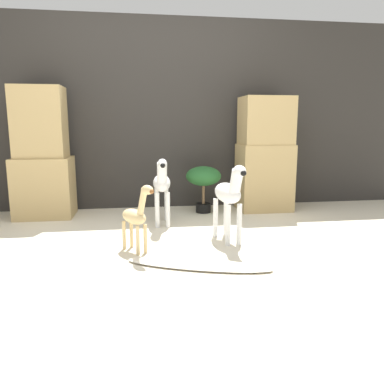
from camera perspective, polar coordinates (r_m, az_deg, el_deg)
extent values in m
plane|color=beige|center=(3.01, -3.59, -9.04)|extent=(14.00, 14.00, 0.00)
cube|color=#2D2B28|center=(4.51, -5.51, 11.61)|extent=(6.40, 0.08, 2.20)
cube|color=tan|center=(4.34, -21.56, 0.66)|extent=(0.59, 0.45, 0.64)
cube|color=tan|center=(4.29, -22.18, 9.80)|extent=(0.51, 0.39, 0.74)
cube|color=tan|center=(4.46, 10.92, 2.22)|extent=(0.59, 0.45, 0.76)
cube|color=tan|center=(4.41, 11.21, 10.61)|extent=(0.56, 0.43, 0.54)
cylinder|color=white|center=(3.15, 7.20, -4.92)|extent=(0.04, 0.04, 0.35)
cylinder|color=white|center=(3.11, 5.51, -5.09)|extent=(0.04, 0.04, 0.35)
cylinder|color=white|center=(3.39, 5.19, -3.77)|extent=(0.04, 0.04, 0.35)
cylinder|color=white|center=(3.35, 3.59, -3.92)|extent=(0.04, 0.04, 0.35)
ellipsoid|color=white|center=(3.20, 5.42, -0.16)|extent=(0.24, 0.42, 0.17)
cylinder|color=white|center=(3.03, 6.74, 1.66)|extent=(0.12, 0.16, 0.21)
ellipsoid|color=white|center=(2.96, 7.27, 3.17)|extent=(0.11, 0.17, 0.09)
sphere|color=black|center=(2.90, 7.84, 2.86)|extent=(0.05, 0.05, 0.05)
cube|color=black|center=(3.03, 6.74, 1.84)|extent=(0.04, 0.09, 0.18)
cylinder|color=white|center=(3.65, -3.71, -2.74)|extent=(0.04, 0.04, 0.35)
cylinder|color=white|center=(3.65, -5.31, -2.78)|extent=(0.04, 0.04, 0.35)
cylinder|color=white|center=(3.92, -3.91, -1.83)|extent=(0.04, 0.04, 0.35)
cylinder|color=white|center=(3.91, -5.40, -1.87)|extent=(0.04, 0.04, 0.35)
ellipsoid|color=white|center=(3.73, -4.64, 1.38)|extent=(0.18, 0.40, 0.17)
cylinder|color=white|center=(3.55, -4.58, 2.99)|extent=(0.10, 0.15, 0.21)
ellipsoid|color=white|center=(3.48, -4.56, 4.29)|extent=(0.09, 0.16, 0.09)
sphere|color=black|center=(3.42, -4.52, 4.05)|extent=(0.05, 0.05, 0.05)
cube|color=black|center=(3.55, -4.58, 3.14)|extent=(0.03, 0.09, 0.18)
cylinder|color=#E0C184|center=(2.96, -7.12, -7.08)|extent=(0.03, 0.03, 0.23)
cylinder|color=#E0C184|center=(2.92, -8.26, -7.35)|extent=(0.03, 0.03, 0.23)
cylinder|color=#E0C184|center=(3.11, -9.21, -6.26)|extent=(0.03, 0.03, 0.23)
cylinder|color=#E0C184|center=(3.08, -10.32, -6.49)|extent=(0.03, 0.03, 0.23)
ellipsoid|color=#E0C184|center=(2.97, -8.84, -3.71)|extent=(0.25, 0.29, 0.12)
cylinder|color=#E0C184|center=(2.85, -7.59, -1.52)|extent=(0.11, 0.12, 0.23)
ellipsoid|color=#E0C184|center=(2.77, -6.80, 0.34)|extent=(0.12, 0.13, 0.07)
sphere|color=brown|center=(2.73, -6.18, 0.08)|extent=(0.04, 0.04, 0.04)
cylinder|color=black|center=(4.28, 1.74, -2.42)|extent=(0.17, 0.17, 0.10)
cylinder|color=brown|center=(4.25, 1.75, -0.39)|extent=(0.03, 0.03, 0.21)
ellipsoid|color=#235B28|center=(4.22, 1.76, 2.45)|extent=(0.40, 0.40, 0.22)
ellipsoid|color=silver|center=(2.71, 0.97, -10.97)|extent=(1.06, 0.56, 0.03)
cone|color=white|center=(2.78, -6.59, -9.70)|extent=(0.09, 0.09, 0.05)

